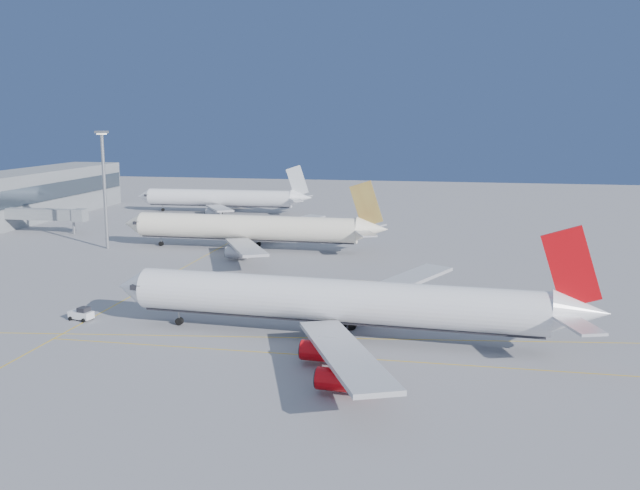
{
  "coord_description": "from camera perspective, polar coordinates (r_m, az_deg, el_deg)",
  "views": [
    {
      "loc": [
        16.98,
        -103.98,
        31.85
      ],
      "look_at": [
        -9.23,
        30.35,
        7.0
      ],
      "focal_mm": 40.0,
      "sensor_mm": 36.0,
      "label": 1
    }
  ],
  "objects": [
    {
      "name": "taxiway_lines",
      "position": [
        119.12,
        -4.83,
        -5.25
      ],
      "size": [
        118.86,
        140.0,
        0.02
      ],
      "color": "gold",
      "rests_on": "ground"
    },
    {
      "name": "jet_bridge",
      "position": [
        209.29,
        -20.83,
        2.29
      ],
      "size": [
        23.6,
        3.6,
        6.9
      ],
      "color": "gray",
      "rests_on": "ground"
    },
    {
      "name": "light_mast",
      "position": [
        179.1,
        -16.89,
        5.01
      ],
      "size": [
        2.45,
        2.45,
        28.37
      ],
      "color": "gray",
      "rests_on": "ground"
    },
    {
      "name": "ground",
      "position": [
        110.07,
        1.7,
        -6.53
      ],
      "size": [
        500.0,
        500.0,
        0.0
      ],
      "primitive_type": "plane",
      "color": "slate",
      "rests_on": "ground"
    },
    {
      "name": "airliner_virgin",
      "position": [
        103.02,
        1.99,
        -4.6
      ],
      "size": [
        72.5,
        65.01,
        17.88
      ],
      "rotation": [
        0.0,
        0.0,
        -0.06
      ],
      "color": "white",
      "rests_on": "ground"
    },
    {
      "name": "airliner_third",
      "position": [
        239.46,
        -7.72,
        3.74
      ],
      "size": [
        60.25,
        55.65,
        16.18
      ],
      "rotation": [
        0.0,
        0.0,
        0.03
      ],
      "color": "white",
      "rests_on": "ground"
    },
    {
      "name": "airliner_etihad",
      "position": [
        172.14,
        -5.46,
        1.36
      ],
      "size": [
        66.09,
        61.22,
        17.29
      ],
      "rotation": [
        0.0,
        0.0,
        -0.01
      ],
      "color": "white",
      "rests_on": "ground"
    },
    {
      "name": "pushback_tug",
      "position": [
        119.29,
        -18.54,
        -5.25
      ],
      "size": [
        4.09,
        2.97,
        2.12
      ],
      "rotation": [
        0.0,
        0.0,
        -0.22
      ],
      "color": "white",
      "rests_on": "ground"
    },
    {
      "name": "terminal",
      "position": [
        231.75,
        -23.78,
        3.39
      ],
      "size": [
        18.4,
        110.0,
        15.0
      ],
      "color": "gray",
      "rests_on": "ground"
    }
  ]
}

